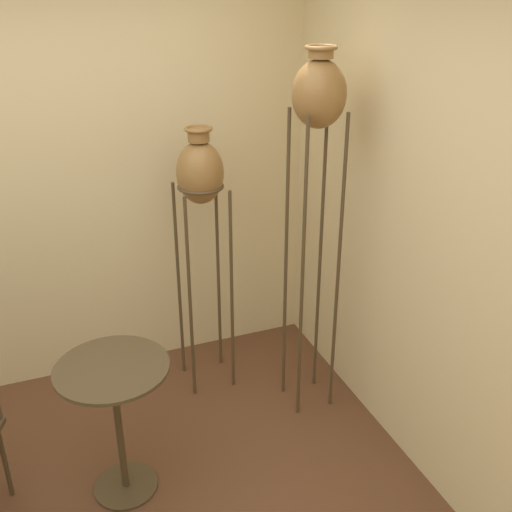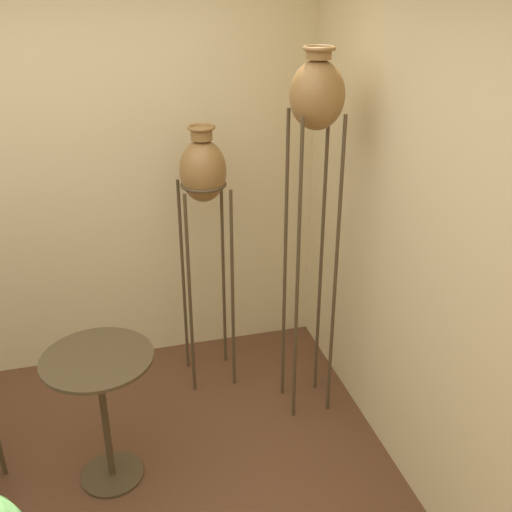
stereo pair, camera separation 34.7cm
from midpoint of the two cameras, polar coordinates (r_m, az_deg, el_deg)
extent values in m
cube|color=beige|center=(3.78, -22.10, 6.97)|extent=(7.27, 0.06, 2.70)
cube|color=beige|center=(2.73, 15.85, 1.28)|extent=(0.06, 7.27, 2.70)
cylinder|color=#473823|center=(3.26, 1.40, -2.47)|extent=(0.02, 0.02, 1.80)
cylinder|color=#473823|center=(3.35, 4.90, -1.82)|extent=(0.02, 0.02, 1.80)
cylinder|color=#473823|center=(3.45, -0.01, -0.89)|extent=(0.02, 0.02, 1.80)
cylinder|color=#473823|center=(3.53, 3.33, -0.32)|extent=(0.02, 0.02, 1.80)
torus|color=#473823|center=(3.10, 2.71, 13.71)|extent=(0.23, 0.23, 0.02)
ellipsoid|color=olive|center=(3.09, 2.74, 15.11)|extent=(0.28, 0.28, 0.34)
cylinder|color=olive|center=(3.06, 2.82, 18.75)|extent=(0.12, 0.12, 0.05)
torus|color=olive|center=(3.06, 2.83, 19.22)|extent=(0.16, 0.16, 0.02)
cylinder|color=#473823|center=(3.58, -9.08, -4.48)|extent=(0.02, 0.02, 1.32)
cylinder|color=#473823|center=(3.63, -5.07, -3.78)|extent=(0.02, 0.02, 1.32)
cylinder|color=#473823|center=(3.80, -9.97, -2.66)|extent=(0.02, 0.02, 1.32)
cylinder|color=#473823|center=(3.85, -6.19, -2.03)|extent=(0.02, 0.02, 1.32)
torus|color=#473823|center=(3.45, -8.19, 6.52)|extent=(0.27, 0.27, 0.02)
ellipsoid|color=olive|center=(3.43, -8.28, 7.80)|extent=(0.27, 0.27, 0.36)
cylinder|color=olive|center=(3.37, -8.50, 11.28)|extent=(0.12, 0.12, 0.07)
torus|color=olive|center=(3.37, -8.54, 11.85)|extent=(0.16, 0.16, 0.02)
cylinder|color=#473823|center=(3.45, -25.65, -17.32)|extent=(0.02, 0.02, 0.44)
cylinder|color=#473823|center=(3.43, -15.32, -20.45)|extent=(0.33, 0.33, 0.01)
cylinder|color=#473823|center=(3.18, -16.09, -15.76)|extent=(0.04, 0.04, 0.72)
cylinder|color=#473823|center=(2.96, -16.94, -10.30)|extent=(0.54, 0.54, 0.02)
camera|label=1|loc=(0.17, -92.86, -1.33)|focal=42.00mm
camera|label=2|loc=(0.17, 87.14, 1.33)|focal=42.00mm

